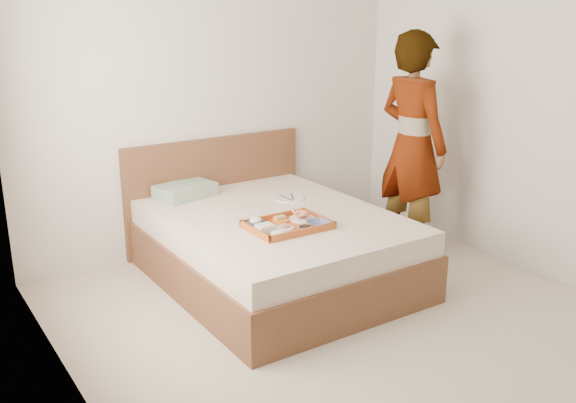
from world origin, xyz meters
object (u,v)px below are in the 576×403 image
at_px(bed, 275,248).
at_px(dinner_plate, 289,198).
at_px(person, 412,145).
at_px(tray, 288,224).

distance_m(bed, dinner_plate, 0.50).
bearing_deg(person, tray, 96.11).
height_order(dinner_plate, person, person).
distance_m(bed, tray, 0.43).
bearing_deg(person, dinner_plate, 66.55).
bearing_deg(bed, dinner_plate, 41.89).
bearing_deg(dinner_plate, tray, -124.31).
bearing_deg(bed, tray, -105.72).
bearing_deg(tray, person, 9.26).
relative_size(bed, dinner_plate, 8.03).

